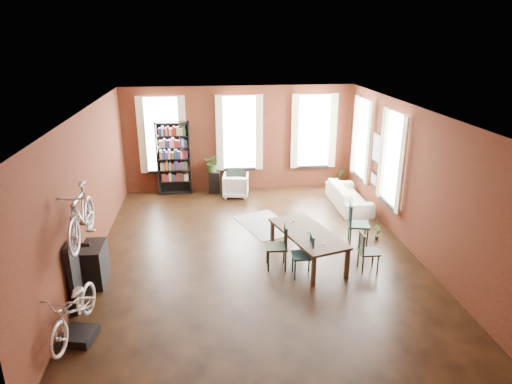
{
  "coord_description": "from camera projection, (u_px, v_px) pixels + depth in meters",
  "views": [
    {
      "loc": [
        -1.02,
        -9.16,
        4.71
      ],
      "look_at": [
        0.08,
        0.6,
        1.24
      ],
      "focal_mm": 32.0,
      "sensor_mm": 36.0,
      "label": 1
    }
  ],
  "objects": [
    {
      "name": "bike_trainer",
      "position": [
        79.0,
        336.0,
        7.35
      ],
      "size": [
        0.6,
        0.6,
        0.15
      ],
      "primitive_type": "cube",
      "rotation": [
        0.0,
        0.0,
        -0.22
      ],
      "color": "black",
      "rests_on": "ground"
    },
    {
      "name": "bike_wall_rack",
      "position": [
        75.0,
        276.0,
        8.0
      ],
      "size": [
        0.16,
        0.6,
        1.3
      ],
      "primitive_type": "cube",
      "color": "black",
      "rests_on": "ground"
    },
    {
      "name": "striped_rug",
      "position": [
        265.0,
        225.0,
        11.74
      ],
      "size": [
        1.62,
        2.01,
        0.01
      ],
      "primitive_type": "cube",
      "rotation": [
        0.0,
        0.0,
        0.35
      ],
      "color": "black",
      "rests_on": "ground"
    },
    {
      "name": "console_table",
      "position": [
        95.0,
        264.0,
        8.94
      ],
      "size": [
        0.4,
        0.8,
        0.8
      ],
      "primitive_type": "cube",
      "color": "black",
      "rests_on": "ground"
    },
    {
      "name": "dining_chair_d",
      "position": [
        359.0,
        224.0,
        10.51
      ],
      "size": [
        0.56,
        0.56,
        1.01
      ],
      "primitive_type": "cube",
      "rotation": [
        0.0,
        0.0,
        1.36
      ],
      "color": "#17322F",
      "rests_on": "ground"
    },
    {
      "name": "cream_sofa",
      "position": [
        349.0,
        193.0,
        12.87
      ],
      "size": [
        0.61,
        2.08,
        0.81
      ],
      "primitive_type": "imported",
      "rotation": [
        0.0,
        0.0,
        1.57
      ],
      "color": "beige",
      "rests_on": "ground"
    },
    {
      "name": "dining_chair_b",
      "position": [
        276.0,
        247.0,
        9.49
      ],
      "size": [
        0.47,
        0.47,
        0.95
      ],
      "primitive_type": "cube",
      "rotation": [
        0.0,
        0.0,
        -1.64
      ],
      "color": "black",
      "rests_on": "ground"
    },
    {
      "name": "room",
      "position": [
        264.0,
        154.0,
        10.15
      ],
      "size": [
        9.0,
        9.04,
        3.22
      ],
      "color": "black",
      "rests_on": "ground"
    },
    {
      "name": "bookshelf",
      "position": [
        174.0,
        158.0,
        13.71
      ],
      "size": [
        1.0,
        0.32,
        2.2
      ],
      "primitive_type": "cube",
      "color": "black",
      "rests_on": "ground"
    },
    {
      "name": "dining_chair_a",
      "position": [
        303.0,
        255.0,
        9.17
      ],
      "size": [
        0.44,
        0.44,
        0.91
      ],
      "primitive_type": "cube",
      "rotation": [
        0.0,
        0.0,
        -1.62
      ],
      "color": "#1B393C",
      "rests_on": "ground"
    },
    {
      "name": "white_armchair",
      "position": [
        236.0,
        184.0,
        13.66
      ],
      "size": [
        0.82,
        0.78,
        0.76
      ],
      "primitive_type": "imported",
      "rotation": [
        0.0,
        0.0,
        3.01
      ],
      "color": "white",
      "rests_on": "ground"
    },
    {
      "name": "plant_stand",
      "position": [
        215.0,
        182.0,
        14.01
      ],
      "size": [
        0.37,
        0.37,
        0.67
      ],
      "primitive_type": "cube",
      "rotation": [
        0.0,
        0.0,
        -0.11
      ],
      "color": "black",
      "rests_on": "ground"
    },
    {
      "name": "plant_on_stand",
      "position": [
        213.0,
        165.0,
        13.82
      ],
      "size": [
        0.6,
        0.64,
        0.44
      ],
      "primitive_type": "imported",
      "rotation": [
        0.0,
        0.0,
        -0.16
      ],
      "color": "#305923",
      "rests_on": "plant_stand"
    },
    {
      "name": "plant_small",
      "position": [
        377.0,
        237.0,
        10.88
      ],
      "size": [
        0.38,
        0.43,
        0.14
      ],
      "primitive_type": "imported",
      "rotation": [
        0.0,
        0.0,
        0.59
      ],
      "color": "#325923",
      "rests_on": "ground"
    },
    {
      "name": "dining_table",
      "position": [
        307.0,
        247.0,
        9.78
      ],
      "size": [
        1.47,
        2.2,
        0.69
      ],
      "primitive_type": "cube",
      "rotation": [
        0.0,
        0.0,
        0.29
      ],
      "color": "#433728",
      "rests_on": "ground"
    },
    {
      "name": "bicycle_floor",
      "position": [
        71.0,
        288.0,
        7.04
      ],
      "size": [
        0.7,
        0.95,
        1.65
      ],
      "primitive_type": "imported",
      "rotation": [
        0.0,
        0.0,
        -0.15
      ],
      "color": "beige",
      "rests_on": "bike_trainer"
    },
    {
      "name": "bicycle_hung",
      "position": [
        78.0,
        197.0,
        7.53
      ],
      "size": [
        0.47,
        1.0,
        1.66
      ],
      "primitive_type": "imported",
      "color": "#A5A8AD",
      "rests_on": "bike_wall_rack"
    },
    {
      "name": "plant_by_sofa",
      "position": [
        339.0,
        183.0,
        14.57
      ],
      "size": [
        0.33,
        0.6,
        0.27
      ],
      "primitive_type": "imported",
      "rotation": [
        0.0,
        0.0,
        0.0
      ],
      "color": "#2A4F1F",
      "rests_on": "ground"
    },
    {
      "name": "dining_chair_c",
      "position": [
        369.0,
        252.0,
        9.39
      ],
      "size": [
        0.4,
        0.4,
        0.84
      ],
      "primitive_type": "cube",
      "rotation": [
        0.0,
        0.0,
        1.55
      ],
      "color": "black",
      "rests_on": "ground"
    }
  ]
}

